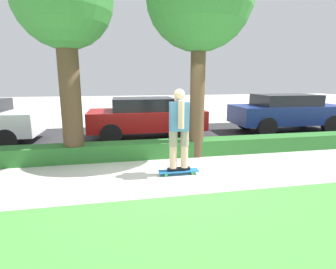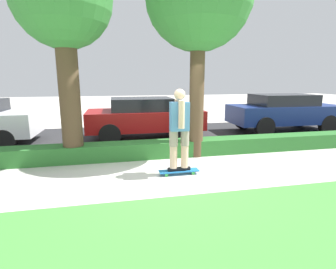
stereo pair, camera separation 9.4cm
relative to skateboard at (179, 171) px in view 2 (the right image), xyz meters
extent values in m
plane|color=beige|center=(-0.25, -0.12, -0.07)|extent=(60.00, 60.00, 0.00)
cube|color=#2D2D30|center=(-0.25, 4.08, -0.07)|extent=(18.47, 5.00, 0.01)
cube|color=#2D702D|center=(-0.25, 1.48, 0.14)|extent=(18.47, 0.60, 0.44)
cube|color=#1E6BAD|center=(0.00, 0.00, 0.01)|extent=(0.91, 0.24, 0.02)
cylinder|color=green|center=(0.31, -0.09, -0.04)|extent=(0.07, 0.04, 0.07)
cylinder|color=green|center=(0.31, 0.09, -0.04)|extent=(0.07, 0.04, 0.07)
cylinder|color=green|center=(-0.31, -0.09, -0.04)|extent=(0.07, 0.04, 0.07)
cylinder|color=green|center=(-0.31, 0.09, -0.04)|extent=(0.07, 0.04, 0.07)
cube|color=black|center=(-0.13, 0.00, 0.05)|extent=(0.26, 0.09, 0.07)
cylinder|color=beige|center=(-0.13, 0.00, 0.51)|extent=(0.17, 0.17, 0.85)
cylinder|color=gray|center=(-0.13, 0.00, 0.77)|extent=(0.19, 0.19, 0.34)
cube|color=black|center=(0.13, 0.00, 0.05)|extent=(0.26, 0.09, 0.07)
cylinder|color=beige|center=(0.13, 0.00, 0.51)|extent=(0.17, 0.17, 0.85)
cylinder|color=gray|center=(0.13, 0.00, 0.77)|extent=(0.19, 0.19, 0.34)
cube|color=#4C84B7|center=(0.00, 0.00, 1.25)|extent=(0.41, 0.22, 0.63)
cylinder|color=beige|center=(0.00, -0.17, 1.31)|extent=(0.13, 0.13, 0.59)
cylinder|color=beige|center=(0.00, 0.17, 1.31)|extent=(0.13, 0.13, 0.59)
sphere|color=beige|center=(0.00, 0.00, 1.72)|extent=(0.24, 0.24, 0.24)
cylinder|color=brown|center=(-2.44, 1.45, 1.58)|extent=(0.51, 0.51, 3.32)
cylinder|color=brown|center=(0.82, 1.34, 1.63)|extent=(0.39, 0.39, 3.41)
cylinder|color=black|center=(-4.65, 3.14, 0.25)|extent=(0.64, 0.23, 0.64)
cylinder|color=black|center=(-4.65, 4.93, 0.25)|extent=(0.64, 0.23, 0.64)
cube|color=maroon|center=(-0.26, 3.91, 0.62)|extent=(4.11, 1.85, 0.67)
cube|color=black|center=(-0.38, 3.91, 1.17)|extent=(2.14, 1.61, 0.44)
cylinder|color=black|center=(1.01, 3.08, 0.28)|extent=(0.71, 0.22, 0.71)
cylinder|color=black|center=(1.01, 4.75, 0.28)|extent=(0.71, 0.22, 0.71)
cylinder|color=black|center=(-1.53, 3.08, 0.28)|extent=(0.71, 0.22, 0.71)
cylinder|color=black|center=(-1.53, 4.75, 0.28)|extent=(0.71, 0.22, 0.71)
cube|color=navy|center=(5.48, 3.97, 0.66)|extent=(4.48, 1.87, 0.71)
cube|color=black|center=(5.35, 3.97, 1.23)|extent=(2.34, 1.61, 0.44)
cylinder|color=black|center=(6.86, 3.15, 0.30)|extent=(0.75, 0.21, 0.75)
cylinder|color=black|center=(6.86, 4.79, 0.30)|extent=(0.75, 0.21, 0.75)
cylinder|color=black|center=(4.10, 3.15, 0.30)|extent=(0.75, 0.21, 0.75)
cylinder|color=black|center=(4.10, 4.79, 0.30)|extent=(0.75, 0.21, 0.75)
camera|label=1|loc=(-1.33, -5.47, 2.03)|focal=28.00mm
camera|label=2|loc=(-1.43, -5.46, 2.03)|focal=28.00mm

